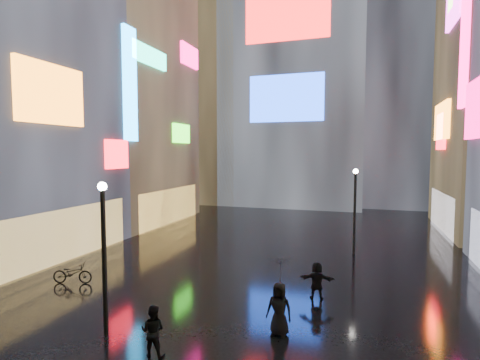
% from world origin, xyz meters
% --- Properties ---
extents(ground, '(140.00, 140.00, 0.00)m').
position_xyz_m(ground, '(0.00, 20.00, 0.00)').
color(ground, black).
rests_on(ground, ground).
extents(building_left_far, '(10.28, 12.00, 22.00)m').
position_xyz_m(building_left_far, '(-15.98, 26.00, 10.98)').
color(building_left_far, black).
rests_on(building_left_far, ground).
extents(tower_main, '(16.00, 14.20, 42.00)m').
position_xyz_m(tower_main, '(-3.00, 43.97, 21.01)').
color(tower_main, black).
rests_on(tower_main, ground).
extents(tower_flank_right, '(12.00, 12.00, 34.00)m').
position_xyz_m(tower_flank_right, '(9.00, 46.00, 17.00)').
color(tower_flank_right, black).
rests_on(tower_flank_right, ground).
extents(tower_flank_left, '(10.00, 10.00, 26.00)m').
position_xyz_m(tower_flank_left, '(-14.00, 42.00, 13.00)').
color(tower_flank_left, black).
rests_on(tower_flank_left, ground).
extents(lamp_near, '(0.30, 0.30, 5.20)m').
position_xyz_m(lamp_near, '(-3.18, 7.13, 2.94)').
color(lamp_near, black).
rests_on(lamp_near, ground).
extents(lamp_far, '(0.30, 0.30, 5.20)m').
position_xyz_m(lamp_far, '(4.56, 20.36, 2.94)').
color(lamp_far, black).
rests_on(lamp_far, ground).
extents(pedestrian_1, '(0.84, 0.70, 1.57)m').
position_xyz_m(pedestrian_1, '(-0.96, 6.47, 0.78)').
color(pedestrian_1, black).
rests_on(pedestrian_1, ground).
extents(pedestrian_4, '(0.94, 0.67, 1.79)m').
position_xyz_m(pedestrian_4, '(2.39, 8.96, 0.90)').
color(pedestrian_4, black).
rests_on(pedestrian_4, ground).
extents(pedestrian_5, '(1.51, 0.59, 1.59)m').
position_xyz_m(pedestrian_5, '(3.24, 12.50, 0.79)').
color(pedestrian_5, black).
rests_on(pedestrian_5, ground).
extents(umbrella_2, '(1.02, 1.00, 0.87)m').
position_xyz_m(umbrella_2, '(2.39, 8.96, 2.23)').
color(umbrella_2, black).
rests_on(umbrella_2, pedestrian_4).
extents(bicycle, '(1.96, 1.14, 0.98)m').
position_xyz_m(bicycle, '(-7.94, 10.83, 0.49)').
color(bicycle, black).
rests_on(bicycle, ground).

